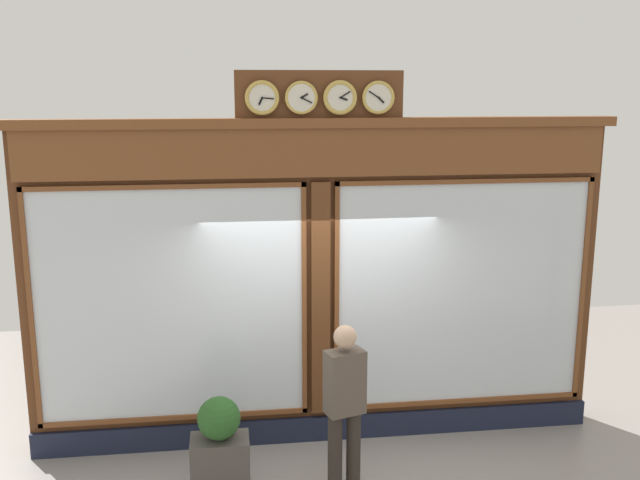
# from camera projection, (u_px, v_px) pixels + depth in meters

# --- Properties ---
(shop_facade) EXTENTS (6.30, 0.42, 4.02)m
(shop_facade) POSITION_uv_depth(u_px,v_px,m) (318.00, 282.00, 7.72)
(shop_facade) COLOR #5B3319
(shop_facade) RESTS_ON ground_plane
(pedestrian) EXTENTS (0.41, 0.32, 1.69)m
(pedestrian) POSITION_uv_depth(u_px,v_px,m) (345.00, 402.00, 6.76)
(pedestrian) COLOR #312A24
(pedestrian) RESTS_ON ground_plane
(planter_box) EXTENTS (0.56, 0.36, 0.58)m
(planter_box) POSITION_uv_depth(u_px,v_px,m) (220.00, 466.00, 6.84)
(planter_box) COLOR #4C4742
(planter_box) RESTS_ON ground_plane
(planter_shrub) EXTENTS (0.41, 0.41, 0.41)m
(planter_shrub) POSITION_uv_depth(u_px,v_px,m) (219.00, 418.00, 6.74)
(planter_shrub) COLOR #285623
(planter_shrub) RESTS_ON planter_box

